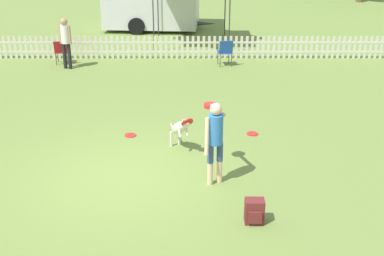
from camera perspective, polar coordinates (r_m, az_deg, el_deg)
ground_plane at (r=10.68m, az=-7.45°, el=-5.27°), size 240.00×240.00×0.00m
handler_person at (r=9.99m, az=2.29°, el=-0.50°), size 0.41×1.11×1.65m
leaping_dog at (r=11.48m, az=-1.43°, el=0.02°), size 0.58×0.98×0.91m
frisbee_near_handler at (r=12.49m, az=-6.76°, el=-0.77°), size 0.26×0.26×0.02m
frisbee_near_dog at (r=12.57m, az=6.29°, el=-0.60°), size 0.26×0.26×0.02m
backpack_on_grass at (r=9.17m, az=6.53°, el=-8.82°), size 0.33×0.27×0.43m
picket_fence at (r=18.55m, az=-4.39°, el=8.57°), size 25.86×0.04×0.78m
folding_chair_blue_left at (r=18.32m, az=-13.94°, el=8.06°), size 0.45×0.47×0.80m
folding_chair_center at (r=17.62m, az=3.40°, el=8.27°), size 0.51×0.53×0.88m
spectator_standing at (r=17.67m, az=-13.53°, el=9.28°), size 0.40×0.27×1.64m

